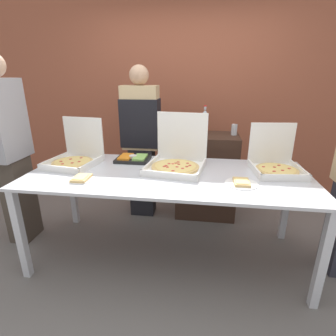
{
  "coord_description": "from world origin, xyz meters",
  "views": [
    {
      "loc": [
        0.29,
        -2.09,
        1.63
      ],
      "look_at": [
        0.0,
        0.0,
        0.88
      ],
      "focal_mm": 28.0,
      "sensor_mm": 36.0,
      "label": 1
    }
  ],
  "objects_px": {
    "paper_plate_front_right": "(241,183)",
    "soda_bottle": "(205,121)",
    "pizza_box_near_left": "(75,156)",
    "veggie_tray": "(133,158)",
    "pizza_box_far_right": "(177,159)",
    "pizza_box_far_left": "(275,163)",
    "paper_plate_front_left": "(81,178)",
    "person_server_vest": "(141,136)",
    "person_guest_cap": "(10,150)",
    "soda_can_silver": "(234,130)"
  },
  "relations": [
    {
      "from": "paper_plate_front_right",
      "to": "soda_bottle",
      "type": "distance_m",
      "value": 1.18
    },
    {
      "from": "pizza_box_near_left",
      "to": "veggie_tray",
      "type": "bearing_deg",
      "value": 26.39
    },
    {
      "from": "pizza_box_far_right",
      "to": "pizza_box_far_left",
      "type": "bearing_deg",
      "value": 9.73
    },
    {
      "from": "paper_plate_front_right",
      "to": "paper_plate_front_left",
      "type": "distance_m",
      "value": 1.27
    },
    {
      "from": "pizza_box_far_right",
      "to": "veggie_tray",
      "type": "relative_size",
      "value": 1.72
    },
    {
      "from": "soda_bottle",
      "to": "pizza_box_near_left",
      "type": "bearing_deg",
      "value": -145.92
    },
    {
      "from": "pizza_box_near_left",
      "to": "soda_bottle",
      "type": "height_order",
      "value": "soda_bottle"
    },
    {
      "from": "pizza_box_near_left",
      "to": "person_server_vest",
      "type": "relative_size",
      "value": 0.28
    },
    {
      "from": "paper_plate_front_left",
      "to": "veggie_tray",
      "type": "xyz_separation_m",
      "value": [
        0.28,
        0.55,
        0.01
      ]
    },
    {
      "from": "pizza_box_near_left",
      "to": "person_server_vest",
      "type": "distance_m",
      "value": 0.81
    },
    {
      "from": "pizza_box_near_left",
      "to": "paper_plate_front_right",
      "type": "relative_size",
      "value": 1.94
    },
    {
      "from": "paper_plate_front_right",
      "to": "person_guest_cap",
      "type": "xyz_separation_m",
      "value": [
        -2.14,
        0.24,
        0.12
      ]
    },
    {
      "from": "pizza_box_far_left",
      "to": "paper_plate_front_left",
      "type": "relative_size",
      "value": 2.25
    },
    {
      "from": "paper_plate_front_left",
      "to": "person_guest_cap",
      "type": "xyz_separation_m",
      "value": [
        -0.87,
        0.33,
        0.11
      ]
    },
    {
      "from": "paper_plate_front_left",
      "to": "pizza_box_near_left",
      "type": "bearing_deg",
      "value": 121.46
    },
    {
      "from": "pizza_box_far_right",
      "to": "person_server_vest",
      "type": "distance_m",
      "value": 0.79
    },
    {
      "from": "paper_plate_front_left",
      "to": "veggie_tray",
      "type": "distance_m",
      "value": 0.62
    },
    {
      "from": "pizza_box_far_right",
      "to": "person_guest_cap",
      "type": "relative_size",
      "value": 0.31
    },
    {
      "from": "paper_plate_front_right",
      "to": "soda_can_silver",
      "type": "relative_size",
      "value": 2.05
    },
    {
      "from": "pizza_box_far_left",
      "to": "person_guest_cap",
      "type": "xyz_separation_m",
      "value": [
        -2.46,
        -0.1,
        0.05
      ]
    },
    {
      "from": "pizza_box_near_left",
      "to": "soda_can_silver",
      "type": "relative_size",
      "value": 3.97
    },
    {
      "from": "pizza_box_near_left",
      "to": "pizza_box_far_right",
      "type": "bearing_deg",
      "value": 9.33
    },
    {
      "from": "paper_plate_front_left",
      "to": "person_server_vest",
      "type": "relative_size",
      "value": 0.12
    },
    {
      "from": "paper_plate_front_left",
      "to": "person_server_vest",
      "type": "bearing_deg",
      "value": 76.25
    },
    {
      "from": "paper_plate_front_right",
      "to": "paper_plate_front_left",
      "type": "height_order",
      "value": "same"
    },
    {
      "from": "pizza_box_far_left",
      "to": "paper_plate_front_left",
      "type": "xyz_separation_m",
      "value": [
        -1.59,
        -0.43,
        -0.06
      ]
    },
    {
      "from": "person_server_vest",
      "to": "person_guest_cap",
      "type": "bearing_deg",
      "value": 31.8
    },
    {
      "from": "pizza_box_far_right",
      "to": "person_guest_cap",
      "type": "bearing_deg",
      "value": -169.64
    },
    {
      "from": "soda_can_silver",
      "to": "person_server_vest",
      "type": "xyz_separation_m",
      "value": [
        -1.05,
        -0.13,
        -0.07
      ]
    },
    {
      "from": "paper_plate_front_right",
      "to": "person_server_vest",
      "type": "height_order",
      "value": "person_server_vest"
    },
    {
      "from": "paper_plate_front_left",
      "to": "person_guest_cap",
      "type": "bearing_deg",
      "value": 158.93
    },
    {
      "from": "pizza_box_far_left",
      "to": "paper_plate_front_right",
      "type": "distance_m",
      "value": 0.47
    },
    {
      "from": "paper_plate_front_left",
      "to": "soda_can_silver",
      "type": "height_order",
      "value": "soda_can_silver"
    },
    {
      "from": "pizza_box_far_right",
      "to": "soda_can_silver",
      "type": "bearing_deg",
      "value": 61.05
    },
    {
      "from": "soda_bottle",
      "to": "soda_can_silver",
      "type": "distance_m",
      "value": 0.35
    },
    {
      "from": "paper_plate_front_left",
      "to": "soda_can_silver",
      "type": "distance_m",
      "value": 1.76
    },
    {
      "from": "pizza_box_far_right",
      "to": "paper_plate_front_right",
      "type": "distance_m",
      "value": 0.63
    },
    {
      "from": "pizza_box_near_left",
      "to": "paper_plate_front_right",
      "type": "bearing_deg",
      "value": -2.77
    },
    {
      "from": "pizza_box_near_left",
      "to": "paper_plate_front_right",
      "type": "height_order",
      "value": "pizza_box_near_left"
    },
    {
      "from": "pizza_box_far_left",
      "to": "paper_plate_front_right",
      "type": "height_order",
      "value": "pizza_box_far_left"
    },
    {
      "from": "veggie_tray",
      "to": "soda_can_silver",
      "type": "bearing_deg",
      "value": 30.75
    },
    {
      "from": "pizza_box_near_left",
      "to": "veggie_tray",
      "type": "relative_size",
      "value": 1.52
    },
    {
      "from": "pizza_box_far_right",
      "to": "pizza_box_far_left",
      "type": "relative_size",
      "value": 1.23
    },
    {
      "from": "pizza_box_far_left",
      "to": "paper_plate_front_right",
      "type": "relative_size",
      "value": 1.79
    },
    {
      "from": "pizza_box_far_left",
      "to": "veggie_tray",
      "type": "bearing_deg",
      "value": 168.81
    },
    {
      "from": "soda_bottle",
      "to": "soda_can_silver",
      "type": "xyz_separation_m",
      "value": [
        0.34,
        -0.04,
        -0.08
      ]
    },
    {
      "from": "person_guest_cap",
      "to": "paper_plate_front_left",
      "type": "bearing_deg",
      "value": 68.93
    },
    {
      "from": "paper_plate_front_left",
      "to": "pizza_box_far_right",
      "type": "bearing_deg",
      "value": 28.81
    },
    {
      "from": "veggie_tray",
      "to": "person_guest_cap",
      "type": "xyz_separation_m",
      "value": [
        -1.15,
        -0.22,
        0.11
      ]
    },
    {
      "from": "pizza_box_far_left",
      "to": "person_guest_cap",
      "type": "bearing_deg",
      "value": 176.38
    }
  ]
}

